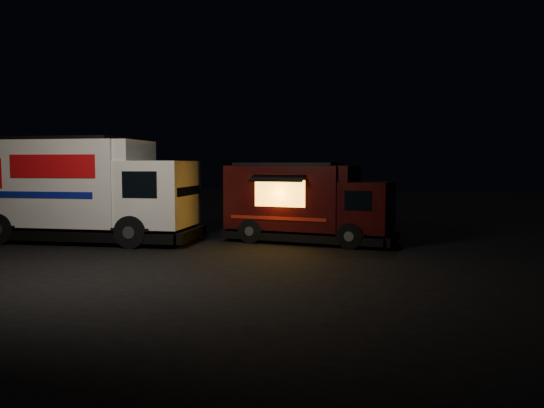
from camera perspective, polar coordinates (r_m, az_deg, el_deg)
The scene contains 3 objects.
ground at distance 15.57m, azimuth -8.20°, elevation -5.53°, with size 80.00×80.00×0.00m, color black.
white_truck at distance 19.29m, azimuth -19.48°, elevation 1.50°, with size 7.88×2.69×3.57m, color silver, non-canonical shape.
red_truck at distance 18.00m, azimuth 4.05°, elevation 0.16°, with size 5.80×2.13×2.70m, color #33090B, non-canonical shape.
Camera 1 is at (6.17, -14.04, 2.64)m, focal length 35.00 mm.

